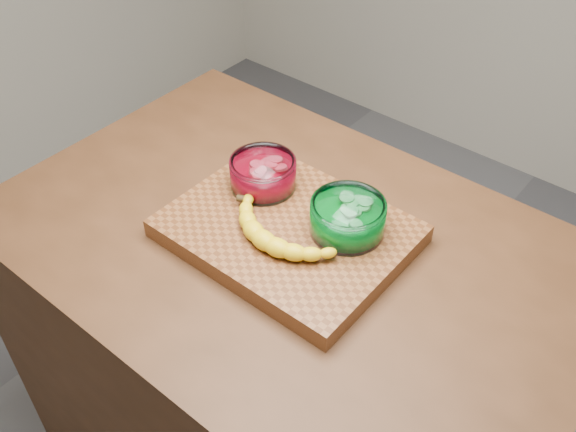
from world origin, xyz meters
The scene contains 5 objects.
counter centered at (0.00, 0.00, 0.45)m, with size 1.20×0.80×0.90m, color #492A15.
cutting_board centered at (0.00, 0.00, 0.92)m, with size 0.45×0.35×0.04m, color brown.
bowl_red centered at (-0.11, 0.06, 0.97)m, with size 0.14×0.14×0.06m.
bowl_green centered at (0.10, 0.06, 0.97)m, with size 0.14×0.14×0.07m.
banana centered at (0.01, -0.04, 0.96)m, with size 0.27×0.13×0.04m, color yellow, non-canonical shape.
Camera 1 is at (0.59, -0.72, 1.78)m, focal length 40.00 mm.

